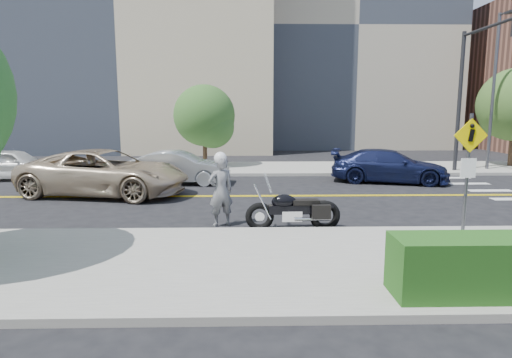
{
  "coord_description": "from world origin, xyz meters",
  "views": [
    {
      "loc": [
        -0.92,
        -15.99,
        3.19
      ],
      "look_at": [
        -0.64,
        -3.42,
        1.2
      ],
      "focal_mm": 30.0,
      "sensor_mm": 36.0,
      "label": 1
    }
  ],
  "objects": [
    {
      "name": "parked_car_blue",
      "position": [
        5.54,
        3.09,
        0.75
      ],
      "size": [
        5.52,
        3.35,
        1.5
      ],
      "primitive_type": "imported",
      "rotation": [
        0.0,
        0.0,
        1.31
      ],
      "color": "#171E46",
      "rests_on": "ground"
    },
    {
      "name": "motorcycle",
      "position": [
        0.36,
        -4.6,
        0.77
      ],
      "size": [
        2.54,
        0.85,
        1.53
      ],
      "primitive_type": null,
      "rotation": [
        0.0,
        0.0,
        0.03
      ],
      "color": "black",
      "rests_on": "ground"
    },
    {
      "name": "sidewalk_near",
      "position": [
        0.0,
        -7.5,
        0.07
      ],
      "size": [
        60.0,
        5.0,
        0.15
      ],
      "primitive_type": "cube",
      "color": "#9E9B91",
      "rests_on": "ground_plane"
    },
    {
      "name": "ground_plane",
      "position": [
        0.0,
        0.0,
        0.0
      ],
      "size": [
        120.0,
        120.0,
        0.0
      ],
      "primitive_type": "plane",
      "color": "black",
      "rests_on": "ground"
    },
    {
      "name": "tree_far_a",
      "position": [
        -3.27,
        8.16,
        2.96
      ],
      "size": [
        3.42,
        3.42,
        4.68
      ],
      "rotation": [
        0.0,
        0.0,
        -0.14
      ],
      "color": "#382619",
      "rests_on": "ground"
    },
    {
      "name": "building_mid",
      "position": [
        8.0,
        26.0,
        10.0
      ],
      "size": [
        18.0,
        14.0,
        20.0
      ],
      "primitive_type": "cube",
      "color": "#A39984",
      "rests_on": "ground_plane"
    },
    {
      "name": "suv",
      "position": [
        -6.33,
        0.31,
        0.88
      ],
      "size": [
        6.77,
        4.08,
        1.76
      ],
      "primitive_type": "imported",
      "rotation": [
        0.0,
        0.0,
        1.38
      ],
      "color": "tan",
      "rests_on": "ground"
    },
    {
      "name": "motorcyclist",
      "position": [
        -1.64,
        -4.24,
        1.04
      ],
      "size": [
        0.85,
        0.72,
        2.09
      ],
      "rotation": [
        0.0,
        0.0,
        3.56
      ],
      "color": "#B8B8BD",
      "rests_on": "ground"
    },
    {
      "name": "pedestrian_sign",
      "position": [
        4.2,
        -6.31,
        1.96
      ],
      "size": [
        0.78,
        0.08,
        3.0
      ],
      "color": "#4C4C51",
      "rests_on": "sidewalk_near"
    },
    {
      "name": "lamp_post",
      "position": [
        12.0,
        6.5,
        4.15
      ],
      "size": [
        0.16,
        0.16,
        8.0
      ],
      "primitive_type": "cylinder",
      "color": "#4C4C51",
      "rests_on": "sidewalk_far"
    },
    {
      "name": "parked_car_white",
      "position": [
        -11.92,
        4.2,
        0.74
      ],
      "size": [
        4.38,
        1.89,
        1.47
      ],
      "primitive_type": "imported",
      "rotation": [
        0.0,
        0.0,
        1.61
      ],
      "color": "white",
      "rests_on": "ground"
    },
    {
      "name": "parked_car_silver",
      "position": [
        -3.94,
        2.89,
        0.73
      ],
      "size": [
        4.56,
        1.9,
        1.47
      ],
      "primitive_type": "imported",
      "rotation": [
        0.0,
        0.0,
        1.49
      ],
      "color": "#B7BCC0",
      "rests_on": "ground"
    },
    {
      "name": "traffic_light",
      "position": [
        10.0,
        5.08,
        4.67
      ],
      "size": [
        0.28,
        4.5,
        7.0
      ],
      "color": "black",
      "rests_on": "sidewalk_far"
    },
    {
      "name": "sidewalk_far",
      "position": [
        0.0,
        7.5,
        0.07
      ],
      "size": [
        60.0,
        5.0,
        0.15
      ],
      "primitive_type": "cube",
      "color": "#9E9B91",
      "rests_on": "ground_plane"
    }
  ]
}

